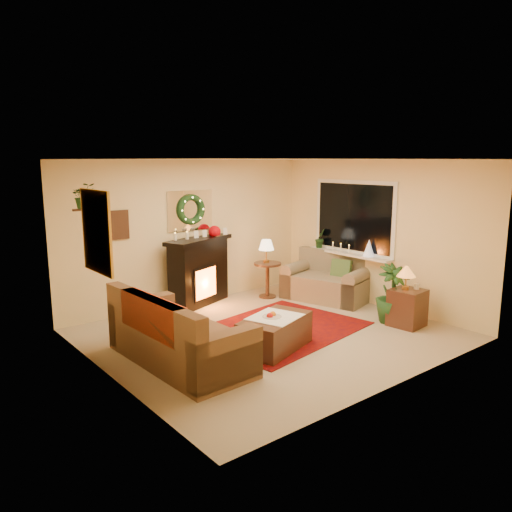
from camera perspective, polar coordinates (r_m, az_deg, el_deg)
floor at (r=7.65m, az=1.67°, el=-8.88°), size 5.00×5.00×0.00m
ceiling at (r=7.20m, az=1.78°, el=10.99°), size 5.00×5.00×0.00m
wall_back at (r=9.12m, az=-7.52°, el=2.69°), size 5.00×5.00×0.00m
wall_front at (r=5.83m, az=16.28°, el=-2.32°), size 5.00×5.00×0.00m
wall_left at (r=6.02m, az=-16.67°, el=-1.91°), size 4.50×4.50×0.00m
wall_right at (r=9.12m, az=13.76°, el=2.47°), size 4.50×4.50×0.00m
area_rug at (r=7.84m, az=2.50°, el=-8.35°), size 2.85×2.31×0.01m
sofa at (r=6.57m, az=-8.72°, el=-8.39°), size 1.03×2.20×0.93m
red_throw at (r=6.64m, az=-9.46°, el=-7.98°), size 0.79×1.29×0.02m
fireplace at (r=9.09m, az=-6.55°, el=-2.12°), size 1.32×0.80×1.15m
poinsettia at (r=9.15m, az=-4.76°, el=2.77°), size 0.23×0.23×0.23m
mantel_candle_a at (r=8.73m, az=-9.21°, el=2.01°), size 0.06×0.06×0.17m
mantel_candle_b at (r=8.83m, az=-7.88°, el=2.14°), size 0.06×0.06×0.18m
mantel_mirror at (r=9.05m, az=-7.52°, el=5.18°), size 0.92×0.02×0.72m
wreath at (r=9.02m, az=-7.39°, el=5.29°), size 0.55×0.11×0.55m
wall_art at (r=8.45m, az=-15.34°, el=3.46°), size 0.32×0.03×0.48m
gold_mirror at (r=6.23m, az=-17.78°, el=2.65°), size 0.03×0.84×1.00m
hanging_plant at (r=6.95m, az=-19.07°, el=5.21°), size 0.33×0.28×0.36m
loveseat at (r=9.45m, az=8.05°, el=-2.46°), size 1.28×1.72×0.89m
window_frame at (r=9.42m, az=11.11°, el=4.37°), size 0.03×1.86×1.36m
window_glass at (r=9.40m, az=11.05°, el=4.36°), size 0.02×1.70×1.22m
window_sill at (r=9.44m, az=10.55°, el=0.22°), size 0.22×1.86×0.04m
mini_tree at (r=9.14m, az=12.78°, el=0.88°), size 0.21×0.21×0.31m
sill_plant at (r=9.87m, az=7.34°, el=2.05°), size 0.27×0.22×0.49m
side_table_round at (r=9.54m, az=1.32°, el=-2.83°), size 0.58×0.58×0.67m
lamp_cream at (r=9.45m, az=1.19°, el=0.48°), size 0.29×0.29×0.45m
end_table_square at (r=8.28m, az=16.88°, el=-5.85°), size 0.53×0.53×0.59m
lamp_tiffany at (r=8.15m, az=16.75°, el=-2.64°), size 0.30×0.30×0.43m
coffee_table at (r=7.00m, az=2.17°, el=-8.98°), size 1.24×0.92×0.46m
fruit_bowl at (r=6.91m, az=1.84°, el=-7.13°), size 0.27×0.27×0.06m
floor_palm at (r=8.32m, az=15.31°, el=-4.38°), size 1.91×1.91×2.85m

